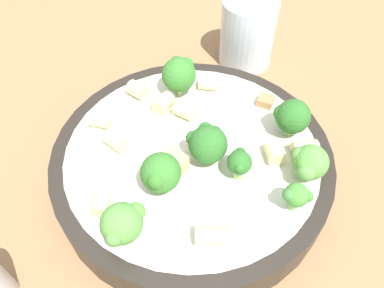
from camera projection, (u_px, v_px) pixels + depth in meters
ground_plane at (192, 174)px, 0.42m from camera, size 2.00×2.00×0.00m
pasta_bowl at (192, 161)px, 0.40m from camera, size 0.29×0.29×0.04m
broccoli_floret_0 at (208, 143)px, 0.36m from camera, size 0.04×0.04×0.04m
broccoli_floret_1 at (296, 196)px, 0.32m from camera, size 0.03×0.02×0.03m
broccoli_floret_2 at (291, 117)px, 0.38m from camera, size 0.04×0.04×0.04m
broccoli_floret_3 at (309, 163)px, 0.35m from camera, size 0.03×0.04×0.04m
broccoli_floret_4 at (122, 224)px, 0.30m from camera, size 0.04×0.04×0.04m
broccoli_floret_5 at (239, 162)px, 0.35m from camera, size 0.02×0.03×0.03m
broccoli_floret_6 at (183, 73)px, 0.42m from camera, size 0.04×0.04×0.05m
broccoli_floret_7 at (160, 173)px, 0.33m from camera, size 0.04×0.04×0.05m
rigatoni_0 at (217, 235)px, 0.31m from camera, size 0.03×0.02×0.02m
rigatoni_1 at (305, 149)px, 0.37m from camera, size 0.03×0.02×0.02m
rigatoni_2 at (209, 139)px, 0.38m from camera, size 0.02×0.02×0.02m
rigatoni_3 at (101, 203)px, 0.33m from camera, size 0.02×0.02×0.02m
rigatoni_4 at (182, 111)px, 0.41m from camera, size 0.03×0.03×0.02m
rigatoni_5 at (138, 90)px, 0.43m from camera, size 0.03×0.03×0.02m
rigatoni_6 at (274, 153)px, 0.37m from camera, size 0.02×0.02×0.02m
rigatoni_7 at (163, 103)px, 0.42m from camera, size 0.03×0.03×0.02m
rigatoni_8 at (115, 141)px, 0.38m from camera, size 0.03×0.03×0.02m
rigatoni_9 at (100, 121)px, 0.40m from camera, size 0.03×0.02×0.01m
rigatoni_10 at (208, 84)px, 0.44m from camera, size 0.03×0.02×0.01m
chicken_chunk_0 at (174, 162)px, 0.36m from camera, size 0.03×0.03×0.02m
chicken_chunk_1 at (266, 101)px, 0.43m from camera, size 0.02×0.02×0.01m
drinking_glass at (247, 36)px, 0.52m from camera, size 0.08×0.08×0.09m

